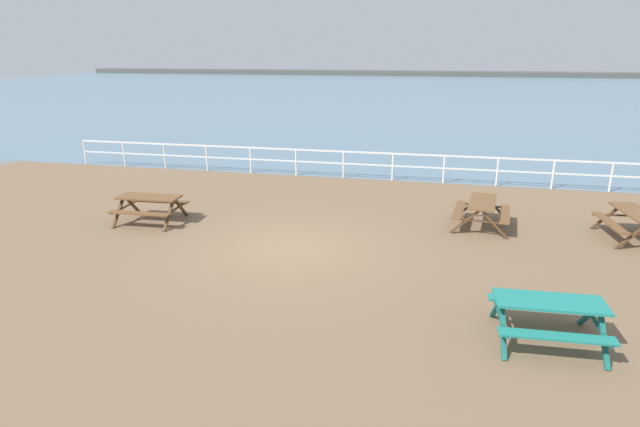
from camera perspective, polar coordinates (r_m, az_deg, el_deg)
name	(u,v)px	position (r m, az deg, el deg)	size (l,w,h in m)	color
ground_plane	(289,252)	(13.20, -3.41, -4.25)	(30.00, 24.00, 0.20)	brown
sea_band	(409,92)	(64.78, 9.85, 13.10)	(142.00, 90.00, 0.01)	slate
distant_shoreline	(422,76)	(107.67, 11.21, 14.72)	(142.00, 6.00, 1.80)	#4C4C47
seaward_railing	(344,159)	(20.22, 2.62, 6.01)	(23.07, 0.07, 1.08)	white
picnic_table_near_left	(149,203)	(15.76, -18.34, 1.15)	(1.86, 1.60, 0.80)	brown
picnic_table_mid_centre	(636,218)	(15.89, 31.51, -0.47)	(1.72, 1.96, 0.80)	brown
picnic_table_far_left	(549,311)	(9.72, 23.96, -9.78)	(1.87, 1.61, 0.80)	#1E7A70
picnic_table_far_right	(482,207)	(15.20, 17.48, 0.65)	(1.74, 1.97, 0.80)	brown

